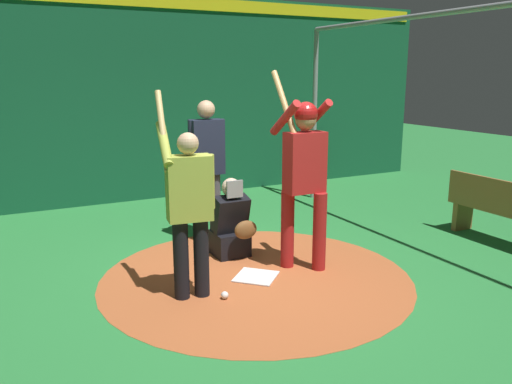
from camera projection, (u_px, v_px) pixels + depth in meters
The scene contains 12 objects.
ground_plane at pixel (256, 277), 5.60m from camera, with size 27.47×27.47×0.00m, color #287A38.
dirt_circle at pixel (256, 277), 5.60m from camera, with size 3.34×3.34×0.01m, color #AD562D.
home_plate at pixel (256, 276), 5.60m from camera, with size 0.42×0.42×0.01m, color white.
batter at pixel (304, 168), 5.63m from camera, with size 0.68×0.49×2.19m.
catcher at pixel (231, 226), 6.18m from camera, with size 0.58×0.40×0.96m.
umpire at pixel (207, 163), 6.65m from camera, with size 0.23×0.49×1.83m.
visitor at pixel (189, 204), 4.92m from camera, with size 0.58×0.51×2.00m.
back_wall at pixel (145, 98), 8.78m from camera, with size 0.22×11.47×3.45m.
cage_frame at pixel (256, 84), 5.14m from camera, with size 5.74×5.26×2.90m.
bat_rack at pixel (316, 158), 10.34m from camera, with size 0.70×0.18×1.05m.
bench at pixel (506, 211), 6.59m from camera, with size 1.66×0.36×0.85m.
baseball_0 at pixel (225, 295), 5.05m from camera, with size 0.07×0.07×0.07m, color white.
Camera 1 is at (4.66, -2.40, 2.16)m, focal length 36.34 mm.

